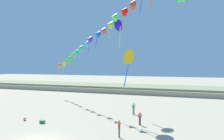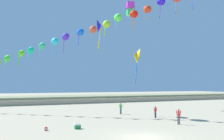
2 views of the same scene
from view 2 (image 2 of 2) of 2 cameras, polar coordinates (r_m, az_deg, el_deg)
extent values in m
plane|color=tan|center=(19.60, 7.53, -15.80)|extent=(240.00, 240.00, 0.00)
cube|color=tan|center=(59.10, -14.33, -7.10)|extent=(120.00, 13.12, 1.10)
cube|color=gray|center=(59.06, -14.32, -6.41)|extent=(120.00, 11.15, 0.63)
cylinder|color=#282D4C|center=(31.10, 10.52, -10.58)|extent=(0.11, 0.11, 0.75)
cylinder|color=#282D4C|center=(31.04, 10.29, -10.59)|extent=(0.11, 0.11, 0.75)
cylinder|color=red|center=(31.00, 10.39, -9.41)|extent=(0.20, 0.20, 0.53)
cylinder|color=red|center=(31.07, 10.67, -9.31)|extent=(0.19, 0.10, 0.51)
cylinder|color=red|center=(30.92, 10.10, -9.35)|extent=(0.19, 0.10, 0.51)
sphere|color=#9E7051|center=(30.97, 10.38, -8.72)|extent=(0.20, 0.20, 0.20)
cylinder|color=#474C56|center=(26.48, 15.59, -11.61)|extent=(0.12, 0.12, 0.84)
cylinder|color=#474C56|center=(26.43, 15.91, -11.62)|extent=(0.12, 0.12, 0.84)
cylinder|color=red|center=(26.36, 15.72, -10.06)|extent=(0.22, 0.22, 0.60)
cylinder|color=red|center=(26.42, 15.32, -9.96)|extent=(0.18, 0.21, 0.57)
cylinder|color=red|center=(26.30, 16.12, -9.97)|extent=(0.18, 0.21, 0.57)
sphere|color=tan|center=(26.32, 15.70, -9.15)|extent=(0.23, 0.23, 0.23)
cylinder|color=#474C56|center=(34.57, 2.23, -9.89)|extent=(0.12, 0.12, 0.82)
cylinder|color=#474C56|center=(34.50, 2.01, -9.90)|extent=(0.12, 0.12, 0.82)
cylinder|color=green|center=(34.47, 2.12, -8.74)|extent=(0.22, 0.22, 0.58)
cylinder|color=green|center=(34.55, 2.39, -8.65)|extent=(0.20, 0.09, 0.55)
cylinder|color=green|center=(34.37, 1.84, -8.68)|extent=(0.20, 0.09, 0.55)
sphere|color=tan|center=(34.43, 2.12, -8.07)|extent=(0.22, 0.22, 0.22)
cone|color=#3DE233|center=(38.85, -24.29, 2.62)|extent=(1.34, 1.34, 1.16)
cylinder|color=#39E558|center=(38.86, -24.50, 1.30)|extent=(0.23, 0.16, 1.36)
cone|color=#57DD25|center=(37.43, -21.33, 3.90)|extent=(1.41, 1.41, 1.21)
cylinder|color=#3EE539|center=(37.39, -21.55, 2.20)|extent=(0.10, 0.25, 1.78)
cone|color=#10D58F|center=(36.62, -19.31, 4.65)|extent=(1.37, 1.35, 1.18)
cylinder|color=#39E5D1|center=(36.59, -19.53, 3.34)|extent=(0.22, 0.17, 1.23)
cone|color=#35C088|center=(35.59, -16.76, 5.73)|extent=(1.39, 1.33, 1.19)
cylinder|color=#39E5C9|center=(35.53, -17.00, 4.29)|extent=(0.16, 0.15, 1.35)
cone|color=#22CBD9|center=(35.00, -13.81, 6.83)|extent=(1.32, 1.19, 1.12)
cylinder|color=#39AFE5|center=(34.86, -14.06, 4.75)|extent=(0.18, 0.33, 2.11)
cone|color=#4C2ACB|center=(34.04, -11.29, 8.06)|extent=(1.35, 1.27, 1.16)
cylinder|color=#8739E5|center=(33.86, -11.55, 5.88)|extent=(0.23, 0.18, 2.18)
cone|color=blue|center=(33.74, -7.81, 9.27)|extent=(1.43, 1.38, 1.23)
cylinder|color=blue|center=(33.56, -8.07, 7.40)|extent=(0.23, 0.28, 1.79)
cone|color=#CA4632|center=(33.05, -4.77, 9.90)|extent=(1.33, 1.26, 1.13)
cylinder|color=orange|center=(32.89, -5.03, 8.37)|extent=(0.24, 0.18, 1.35)
cone|color=#98D127|center=(32.75, -1.55, 11.14)|extent=(1.32, 1.26, 1.12)
cylinder|color=#82E539|center=(32.51, -1.81, 9.15)|extent=(0.27, 0.28, 1.87)
cone|color=#4FEF46|center=(32.21, 1.24, 12.68)|extent=(1.29, 1.28, 1.11)
cylinder|color=#39E559|center=(32.01, 0.97, 11.24)|extent=(0.21, 0.17, 1.22)
cone|color=red|center=(31.92, 5.22, 13.50)|extent=(1.36, 1.29, 1.16)
cylinder|color=orange|center=(31.61, 4.96, 11.47)|extent=(0.12, 0.29, 1.89)
cone|color=red|center=(31.91, 8.35, 14.48)|extent=(1.31, 1.30, 1.13)
cylinder|color=orange|center=(31.65, 8.09, 12.92)|extent=(0.22, 0.22, 1.37)
cone|color=#2716D5|center=(32.21, 11.71, 16.09)|extent=(1.33, 1.24, 1.13)
cylinder|color=#7139E5|center=(31.79, 11.47, 13.85)|extent=(0.32, 0.19, 2.20)
cylinder|color=orange|center=(31.55, 15.09, 14.51)|extent=(0.23, 0.24, 1.97)
cylinder|color=#3979E5|center=(31.85, 18.65, 15.28)|extent=(0.10, 0.24, 2.07)
cone|color=#E4B60C|center=(31.11, 5.80, 3.50)|extent=(1.65, 2.16, 2.02)
cone|color=blue|center=(31.11, 5.80, 3.53)|extent=(0.95, 1.21, 1.12)
cylinder|color=blue|center=(30.92, 5.83, -0.22)|extent=(0.61, 0.50, 3.44)
cube|color=#2BD655|center=(45.73, 4.41, 13.58)|extent=(1.45, 1.45, 1.04)
cube|color=#E52DD0|center=(46.19, 4.40, 15.32)|extent=(1.45, 1.45, 1.04)
cylinder|color=black|center=(46.70, 4.92, 14.16)|extent=(0.04, 0.04, 2.51)
cylinder|color=black|center=(46.34, 3.41, 14.29)|extent=(0.04, 0.04, 2.51)
cylinder|color=black|center=(45.22, 3.87, 14.76)|extent=(0.04, 0.04, 2.51)
cylinder|color=black|center=(45.58, 5.41, 14.62)|extent=(0.04, 0.04, 2.51)
cone|color=#2213ED|center=(35.99, -3.03, 10.57)|extent=(1.41, 1.93, 1.84)
cone|color=yellow|center=(35.99, -3.03, 10.60)|extent=(0.81, 1.08, 1.01)
cylinder|color=yellow|center=(35.58, -3.04, 7.68)|extent=(0.35, 0.49, 3.15)
cube|color=#23844C|center=(23.30, -8.30, -13.41)|extent=(0.56, 0.40, 0.36)
cube|color=silver|center=(23.26, -8.30, -12.90)|extent=(0.58, 0.41, 0.06)
cylinder|color=black|center=(23.26, -8.30, -12.75)|extent=(0.45, 0.03, 0.03)
sphere|color=red|center=(23.00, -15.64, -13.44)|extent=(0.36, 0.36, 0.36)
cylinder|color=white|center=(23.00, -15.64, -13.44)|extent=(0.36, 0.36, 0.09)
camera|label=1|loc=(24.38, 68.46, 5.58)|focal=38.00mm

